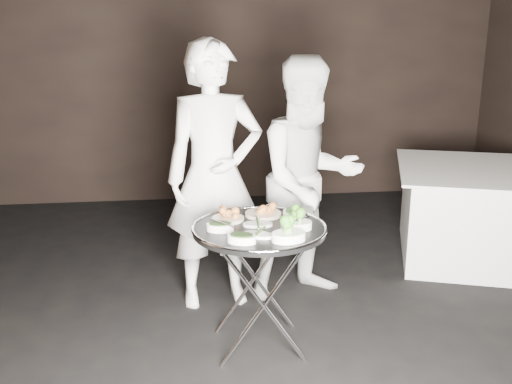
{
  "coord_description": "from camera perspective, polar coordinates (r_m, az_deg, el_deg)",
  "views": [
    {
      "loc": [
        -0.5,
        -2.93,
        1.88
      ],
      "look_at": [
        -0.09,
        0.33,
        0.95
      ],
      "focal_mm": 40.0,
      "sensor_mm": 36.0,
      "label": 1
    }
  ],
  "objects": [
    {
      "name": "broccoli_bowl_a",
      "position": [
        3.29,
        4.04,
        -3.14
      ],
      "size": [
        0.19,
        0.14,
        0.08
      ],
      "rotation": [
        0.0,
        0.0,
        -0.07
      ],
      "color": "silver",
      "rests_on": "serving_tray"
    },
    {
      "name": "tray_stand",
      "position": [
        3.46,
        0.31,
        -9.05
      ],
      "size": [
        0.52,
        0.44,
        0.76
      ],
      "rotation": [
        0.0,
        0.0,
        -0.16
      ],
      "color": "silver",
      "rests_on": "floor"
    },
    {
      "name": "asparagus_plate_b",
      "position": [
        3.17,
        0.26,
        -4.2
      ],
      "size": [
        0.2,
        0.17,
        0.04
      ],
      "rotation": [
        0.0,
        0.0,
        -0.52
      ],
      "color": "silver",
      "rests_on": "serving_tray"
    },
    {
      "name": "waiter_left",
      "position": [
        3.91,
        -4.17,
        1.56
      ],
      "size": [
        0.73,
        0.53,
        1.84
      ],
      "primitive_type": "imported",
      "rotation": [
        0.0,
        0.0,
        0.14
      ],
      "color": "silver",
      "rests_on": "floor"
    },
    {
      "name": "potato_plate_b",
      "position": [
        3.52,
        0.72,
        -1.81
      ],
      "size": [
        0.22,
        0.22,
        0.08
      ],
      "rotation": [
        0.0,
        0.0,
        -0.28
      ],
      "color": "beige",
      "rests_on": "serving_tray"
    },
    {
      "name": "greens_bowl",
      "position": [
        3.47,
        3.83,
        -2.12
      ],
      "size": [
        0.13,
        0.13,
        0.08
      ],
      "rotation": [
        0.0,
        0.0,
        0.29
      ],
      "color": "silver",
      "rests_on": "serving_tray"
    },
    {
      "name": "dining_table",
      "position": [
        5.19,
        21.43,
        -1.99
      ],
      "size": [
        1.37,
        1.37,
        0.78
      ],
      "rotation": [
        0.0,
        0.0,
        -0.33
      ],
      "color": "white",
      "rests_on": "floor"
    },
    {
      "name": "potato_plate_a",
      "position": [
        3.44,
        -2.82,
        -2.34
      ],
      "size": [
        0.19,
        0.19,
        0.07
      ],
      "rotation": [
        0.0,
        0.0,
        0.04
      ],
      "color": "beige",
      "rests_on": "serving_tray"
    },
    {
      "name": "spinach_bowl_b",
      "position": [
        3.08,
        -1.45,
        -4.56
      ],
      "size": [
        0.18,
        0.15,
        0.06
      ],
      "rotation": [
        0.0,
        0.0,
        -0.34
      ],
      "color": "silver",
      "rests_on": "serving_tray"
    },
    {
      "name": "broccoli_bowl_b",
      "position": [
        3.11,
        3.28,
        -4.26
      ],
      "size": [
        0.21,
        0.17,
        0.08
      ],
      "rotation": [
        0.0,
        0.0,
        0.18
      ],
      "color": "silver",
      "rests_on": "serving_tray"
    },
    {
      "name": "wall_back",
      "position": [
        6.49,
        -2.79,
        12.41
      ],
      "size": [
        6.0,
        0.05,
        3.0
      ],
      "primitive_type": "cube",
      "color": "black",
      "rests_on": "floor"
    },
    {
      "name": "floor",
      "position": [
        3.53,
        2.2,
        -16.86
      ],
      "size": [
        6.0,
        7.0,
        0.05
      ],
      "primitive_type": "cube",
      "color": "black",
      "rests_on": "ground"
    },
    {
      "name": "serving_utensils",
      "position": [
        3.38,
        0.45,
        -2.31
      ],
      "size": [
        0.59,
        0.42,
        0.01
      ],
      "color": "silver",
      "rests_on": "serving_tray"
    },
    {
      "name": "serving_tray",
      "position": [
        3.33,
        0.32,
        -3.7
      ],
      "size": [
        0.79,
        0.79,
        0.04
      ],
      "color": "black",
      "rests_on": "tray_stand"
    },
    {
      "name": "spinach_bowl_a",
      "position": [
        3.26,
        -3.62,
        -3.4
      ],
      "size": [
        0.18,
        0.14,
        0.06
      ],
      "rotation": [
        0.0,
        0.0,
        -0.26
      ],
      "color": "silver",
      "rests_on": "serving_tray"
    },
    {
      "name": "asparagus_plate_a",
      "position": [
        3.34,
        0.18,
        -3.16
      ],
      "size": [
        0.18,
        0.11,
        0.04
      ],
      "rotation": [
        0.0,
        0.0,
        -0.07
      ],
      "color": "silver",
      "rests_on": "serving_tray"
    },
    {
      "name": "waiter_right",
      "position": [
        4.04,
        5.32,
        1.17
      ],
      "size": [
        0.98,
        0.85,
        1.73
      ],
      "primitive_type": "imported",
      "rotation": [
        0.0,
        0.0,
        0.26
      ],
      "color": "silver",
      "rests_on": "floor"
    }
  ]
}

